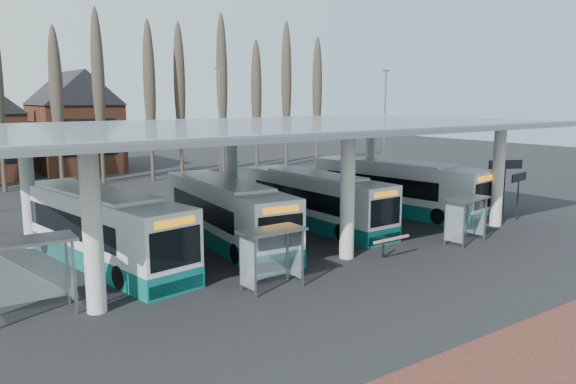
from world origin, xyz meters
TOP-DOWN VIEW (x-y plane):
  - ground at (0.00, 0.00)m, footprint 140.00×140.00m
  - station_canopy at (0.00, 8.00)m, footprint 32.00×16.00m
  - poplar_row at (0.00, 33.00)m, footprint 45.10×1.10m
  - lamp_post_b at (6.00, 26.00)m, footprint 0.80×0.16m
  - lamp_post_c at (20.00, 20.00)m, footprint 0.80×0.16m
  - bus_0 at (-9.90, 8.58)m, footprint 4.58×12.66m
  - bus_1 at (-3.28, 8.48)m, footprint 3.81×12.22m
  - bus_2 at (3.10, 8.94)m, footprint 2.63×11.62m
  - bus_3 at (10.02, 8.93)m, footprint 4.63×12.74m
  - shelter_0 at (-13.92, 3.56)m, footprint 3.10×1.67m
  - shelter_1 at (-5.42, 1.03)m, footprint 2.69×1.37m
  - shelter_2 at (6.96, 1.04)m, footprint 2.82×1.70m
  - info_sign_0 at (14.38, 2.61)m, footprint 2.00×0.47m
  - info_sign_1 at (15.87, 4.58)m, footprint 2.23×1.13m
  - barrier at (1.50, 1.10)m, footprint 2.37×0.66m

SIDE VIEW (x-z plane):
  - ground at x=0.00m, z-range 0.00..0.00m
  - barrier at x=1.50m, z-range 0.33..1.51m
  - bus_2 at x=3.10m, z-range -0.09..3.13m
  - bus_1 at x=-3.28m, z-range -0.10..3.24m
  - bus_0 at x=-9.90m, z-range -0.10..3.35m
  - bus_3 at x=10.02m, z-range -0.10..3.37m
  - shelter_2 at x=6.96m, z-range 0.56..3.03m
  - shelter_1 at x=-5.42m, z-range 0.56..3.04m
  - shelter_0 at x=-13.92m, z-range 0.64..3.45m
  - info_sign_0 at x=14.38m, z-range 1.02..4.02m
  - info_sign_1 at x=15.87m, z-range 1.21..4.77m
  - lamp_post_b at x=6.00m, z-range 0.25..10.42m
  - lamp_post_c at x=20.00m, z-range 0.25..10.42m
  - station_canopy at x=0.00m, z-range 2.51..8.85m
  - poplar_row at x=0.00m, z-range 1.53..16.03m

